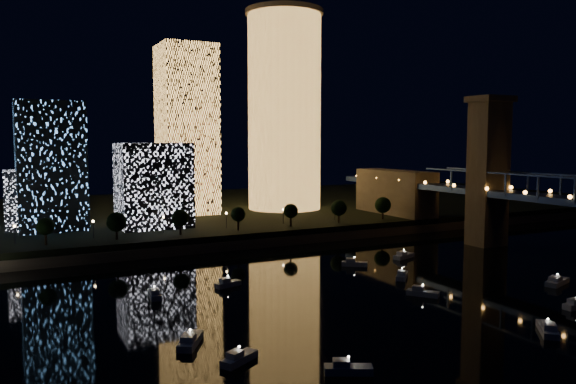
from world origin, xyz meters
TOP-DOWN VIEW (x-y plane):
  - ground at (0.00, 0.00)m, footprint 520.00×520.00m
  - far_bank at (0.00, 160.00)m, footprint 420.00×160.00m
  - seawall at (0.00, 82.00)m, footprint 420.00×6.00m
  - tower_cylindrical at (31.42, 136.10)m, footprint 34.00×34.00m
  - tower_rectangular at (-11.78, 140.06)m, footprint 21.80×21.80m
  - midrise_blocks at (-64.98, 121.46)m, footprint 97.27×41.04m
  - motorboats at (-5.96, 11.39)m, footprint 100.86×71.20m
  - esplanade_trees at (-30.07, 88.00)m, footprint 166.04×6.25m
  - street_lamps at (-34.00, 94.00)m, footprint 132.70×0.70m

SIDE VIEW (x-z plane):
  - ground at x=0.00m, z-range 0.00..0.00m
  - motorboats at x=-5.96m, z-range -0.58..2.20m
  - seawall at x=0.00m, z-range 0.00..3.00m
  - far_bank at x=0.00m, z-range 0.00..5.00m
  - street_lamps at x=-34.00m, z-range 6.20..11.85m
  - esplanade_trees at x=-30.07m, z-range 6.15..14.78m
  - midrise_blocks at x=-64.98m, z-range 0.33..43.74m
  - tower_rectangular at x=-11.78m, z-range 5.00..74.35m
  - tower_cylindrical at x=31.42m, z-range 5.13..91.90m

